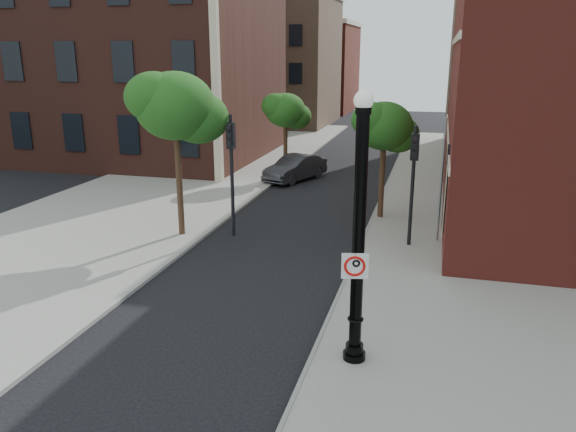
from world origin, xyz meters
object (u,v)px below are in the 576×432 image
(traffic_signal_left, at_px, (231,155))
(traffic_signal_right, at_px, (413,167))
(lamppost, at_px, (358,246))
(no_parking_sign, at_px, (355,266))
(parked_car, at_px, (295,168))

(traffic_signal_left, height_order, traffic_signal_right, traffic_signal_left)
(lamppost, distance_m, traffic_signal_right, 8.61)
(traffic_signal_left, relative_size, traffic_signal_right, 1.05)
(lamppost, distance_m, traffic_signal_left, 10.27)
(no_parking_sign, bearing_deg, traffic_signal_right, 72.63)
(parked_car, bearing_deg, no_parking_sign, -49.77)
(lamppost, relative_size, traffic_signal_right, 1.38)
(parked_car, bearing_deg, traffic_signal_left, -67.46)
(lamppost, height_order, parked_car, lamppost)
(traffic_signal_right, bearing_deg, parked_car, 116.48)
(no_parking_sign, distance_m, traffic_signal_left, 10.39)
(traffic_signal_right, bearing_deg, no_parking_sign, -103.41)
(parked_car, bearing_deg, traffic_signal_right, -33.16)
(parked_car, bearing_deg, lamppost, -49.54)
(no_parking_sign, distance_m, traffic_signal_right, 8.79)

